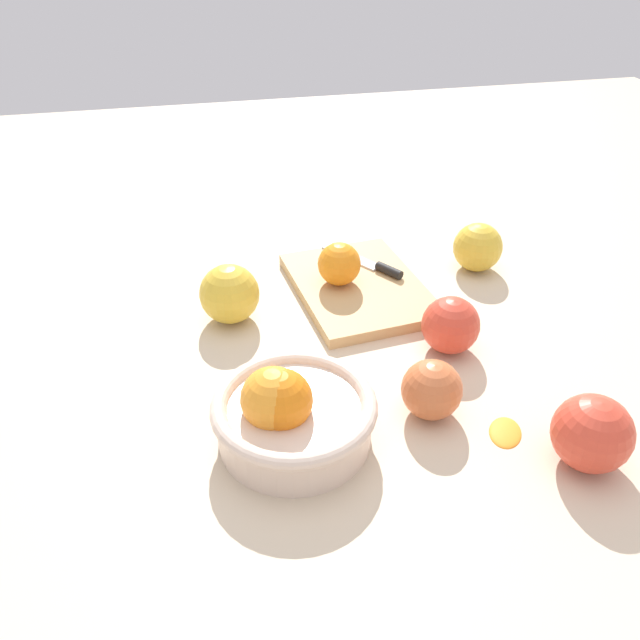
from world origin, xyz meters
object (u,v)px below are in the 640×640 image
Objects in this scene: apple_mid_left at (432,390)px; apple_front_left at (592,433)px; bowl at (290,413)px; cutting_board at (357,288)px; knife at (372,264)px; apple_back_right at (230,294)px; orange_on_board at (339,264)px; apple_front_right at (478,247)px; apple_front_center at (451,325)px.

apple_mid_left is 0.17m from apple_front_left.
bowl reaches higher than cutting_board.
bowl is at bearing 92.96° from apple_mid_left.
knife is 0.24m from apple_back_right.
cutting_board is 3.81× the size of orange_on_board.
bowl is at bearing 149.88° from knife.
apple_back_right is at bearing 40.22° from apple_mid_left.
orange_on_board is 0.17m from apple_back_right.
apple_front_center is at bearing 147.31° from apple_front_right.
apple_front_right is (-0.01, -0.17, 0.02)m from knife.
apple_front_center reaches higher than apple_mid_left.
orange_on_board is at bearing 8.19° from apple_mid_left.
apple_back_right is at bearing 107.31° from knife.
orange_on_board is at bearing -23.48° from bowl.
bowl reaches higher than apple_front_right.
apple_back_right is 1.00× the size of apple_front_left.
apple_back_right is (-0.03, 0.19, 0.03)m from cutting_board.
knife is 1.65× the size of apple_front_left.
apple_mid_left is 0.36m from apple_front_right.
apple_front_left is (-0.10, -0.30, 0.00)m from bowl.
bowl reaches higher than apple_front_left.
knife is 1.79× the size of apple_front_right.
apple_front_right is at bearing -48.81° from bowl.
apple_mid_left is (-0.28, -0.04, -0.01)m from orange_on_board.
bowl is 2.83× the size of orange_on_board.
apple_front_center is at bearing -31.18° from apple_mid_left.
apple_front_left is (-0.22, -0.07, 0.00)m from apple_front_center.
bowl is 0.26m from apple_back_right.
apple_front_center is at bearing -167.21° from knife.
cutting_board is 3.46× the size of apple_mid_left.
apple_back_right and apple_front_left have the same top height.
apple_front_center is at bearing -153.23° from cutting_board.
apple_front_left is at bearing -158.70° from cutting_board.
apple_front_right is (0.03, -0.20, 0.03)m from cutting_board.
bowl is at bearing -170.92° from apple_back_right.
knife is 0.32m from apple_mid_left.
apple_front_right reaches higher than cutting_board.
bowl is at bearing 151.63° from cutting_board.
apple_front_center reaches higher than cutting_board.
apple_front_right is (0.30, -0.19, 0.00)m from apple_mid_left.
knife is 0.17m from apple_front_right.
knife is at bearing 86.07° from apple_front_right.
apple_back_right reaches higher than knife.
orange_on_board is at bearing 75.56° from cutting_board.
apple_front_left is at bearing 172.31° from apple_front_right.
orange_on_board is 0.43m from apple_front_left.
bowl is 0.17m from apple_mid_left.
apple_back_right is (0.25, 0.04, 0.00)m from bowl.
bowl is at bearing 131.19° from apple_front_right.
apple_front_center is at bearing -62.70° from bowl.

